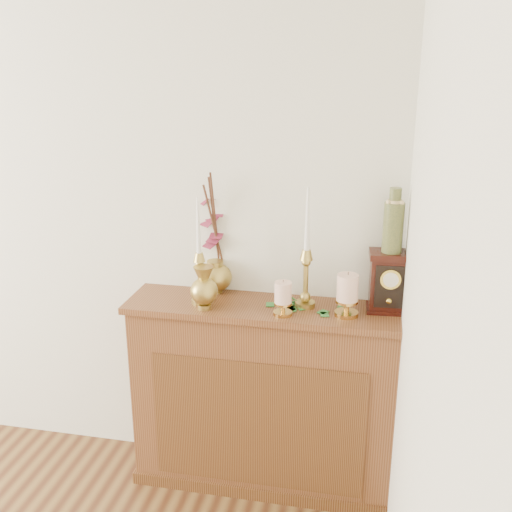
% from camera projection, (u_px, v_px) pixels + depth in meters
% --- Properties ---
extents(console_shelf, '(1.24, 0.34, 0.93)m').
position_uv_depth(console_shelf, '(263.00, 402.00, 2.82)').
color(console_shelf, brown).
rests_on(console_shelf, ground).
extents(candlestick_left, '(0.08, 0.08, 0.49)m').
position_uv_depth(candlestick_left, '(200.00, 270.00, 2.63)').
color(candlestick_left, tan).
rests_on(candlestick_left, console_shelf).
extents(candlestick_center, '(0.09, 0.09, 0.54)m').
position_uv_depth(candlestick_center, '(306.00, 269.00, 2.59)').
color(candlestick_center, tan).
rests_on(candlestick_center, console_shelf).
extents(bud_vase, '(0.12, 0.12, 0.20)m').
position_uv_depth(bud_vase, '(204.00, 288.00, 2.60)').
color(bud_vase, tan).
rests_on(bud_vase, console_shelf).
extents(ginger_jar, '(0.23, 0.25, 0.58)m').
position_uv_depth(ginger_jar, '(214.00, 237.00, 2.77)').
color(ginger_jar, tan).
rests_on(ginger_jar, console_shelf).
extents(pillar_candle_left, '(0.08, 0.08, 0.16)m').
position_uv_depth(pillar_candle_left, '(283.00, 297.00, 2.54)').
color(pillar_candle_left, '#C29444').
rests_on(pillar_candle_left, console_shelf).
extents(pillar_candle_right, '(0.10, 0.10, 0.20)m').
position_uv_depth(pillar_candle_right, '(347.00, 293.00, 2.52)').
color(pillar_candle_right, '#C29444').
rests_on(pillar_candle_right, console_shelf).
extents(ivy_garland, '(0.40, 0.19, 0.07)m').
position_uv_depth(ivy_garland, '(314.00, 308.00, 2.60)').
color(ivy_garland, '#2A702B').
rests_on(ivy_garland, console_shelf).
extents(mantel_clock, '(0.19, 0.14, 0.27)m').
position_uv_depth(mantel_clock, '(389.00, 282.00, 2.56)').
color(mantel_clock, black).
rests_on(mantel_clock, console_shelf).
extents(ceramic_vase, '(0.08, 0.08, 0.27)m').
position_uv_depth(ceramic_vase, '(393.00, 224.00, 2.48)').
color(ceramic_vase, '#183021').
rests_on(ceramic_vase, mantel_clock).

